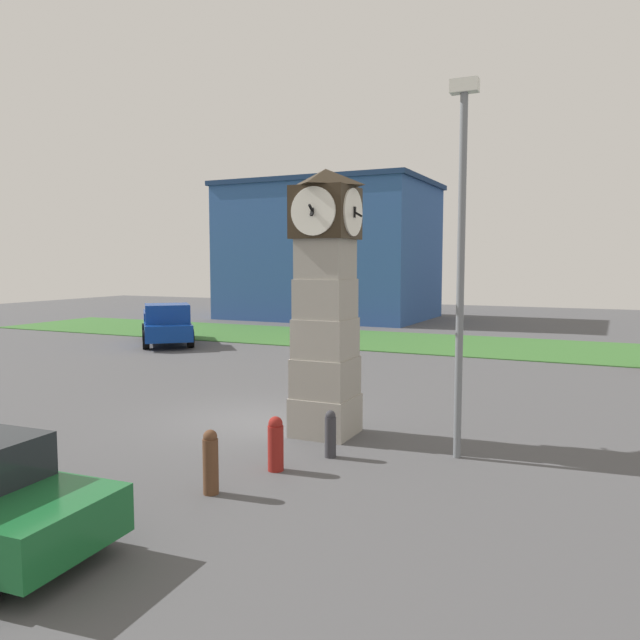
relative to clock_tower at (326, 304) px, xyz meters
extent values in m
plane|color=#4C4C4F|center=(-1.93, 0.42, -2.79)|extent=(82.85, 82.85, 0.00)
cube|color=#9F9A90|center=(0.00, 0.00, -2.38)|extent=(1.23, 1.23, 0.83)
cube|color=#9A958B|center=(0.00, 0.00, -1.55)|extent=(1.17, 1.17, 0.83)
cube|color=#9E998F|center=(0.00, 0.00, -0.72)|extent=(1.12, 1.12, 0.83)
cube|color=#9E998E|center=(0.00, 0.00, 0.11)|extent=(1.06, 1.06, 0.83)
cube|color=#9C978D|center=(0.00, 0.00, 0.93)|extent=(1.01, 1.01, 0.83)
cube|color=#2D2316|center=(0.00, 0.00, 1.88)|extent=(1.18, 1.18, 1.07)
cylinder|color=white|center=(0.00, 0.61, 1.88)|extent=(0.97, 0.04, 0.97)
cube|color=black|center=(0.00, 0.64, 1.88)|extent=(0.06, 0.07, 0.22)
cube|color=black|center=(0.00, 0.64, 1.88)|extent=(0.04, 0.36, 0.16)
cylinder|color=white|center=(0.00, -0.61, 1.88)|extent=(0.97, 0.04, 0.97)
cube|color=black|center=(0.00, -0.64, 1.88)|extent=(0.06, 0.14, 0.21)
cube|color=black|center=(0.00, -0.64, 1.88)|extent=(0.04, 0.32, 0.25)
cylinder|color=white|center=(0.61, 0.00, 1.88)|extent=(0.04, 0.97, 0.97)
cube|color=black|center=(0.64, 0.00, 1.88)|extent=(0.05, 0.06, 0.22)
cube|color=black|center=(0.64, 0.00, 1.88)|extent=(0.34, 0.04, 0.21)
cylinder|color=white|center=(-0.61, 0.00, 1.88)|extent=(0.04, 0.97, 0.97)
cube|color=black|center=(-0.64, 0.00, 1.88)|extent=(0.20, 0.06, 0.16)
cube|color=black|center=(-0.64, 0.00, 1.88)|extent=(0.30, 0.04, 0.27)
pyramid|color=#2D2316|center=(0.00, 0.00, 2.60)|extent=(1.24, 1.24, 0.37)
cylinder|color=#333338|center=(0.73, -1.40, -2.41)|extent=(0.22, 0.22, 0.77)
sphere|color=#333338|center=(0.73, -1.40, -1.99)|extent=(0.19, 0.19, 0.19)
cylinder|color=maroon|center=(0.16, -2.50, -2.39)|extent=(0.28, 0.28, 0.80)
sphere|color=maroon|center=(0.16, -2.50, -1.95)|extent=(0.25, 0.25, 0.25)
cylinder|color=brown|center=(-0.24, -3.90, -2.35)|extent=(0.25, 0.25, 0.89)
sphere|color=brown|center=(-0.24, -3.90, -1.87)|extent=(0.22, 0.22, 0.22)
cylinder|color=black|center=(-0.74, -6.01, -2.47)|extent=(0.65, 0.25, 0.64)
cube|color=navy|center=(-12.59, 10.59, -2.09)|extent=(4.92, 5.27, 0.70)
cube|color=navy|center=(-11.99, 9.89, -1.34)|extent=(2.61, 2.61, 0.80)
cube|color=navy|center=(-13.28, 11.39, -1.56)|extent=(3.37, 3.47, 0.36)
cylinder|color=black|center=(-10.86, 10.00, -2.39)|extent=(0.73, 0.79, 0.80)
cylinder|color=black|center=(-12.26, 8.79, -2.39)|extent=(0.73, 0.79, 0.80)
cylinder|color=black|center=(-12.92, 12.39, -2.39)|extent=(0.73, 0.79, 0.80)
cylinder|color=black|center=(-14.33, 11.18, -2.39)|extent=(0.73, 0.79, 0.80)
cylinder|color=slate|center=(2.90, -0.42, 0.55)|extent=(0.14, 0.14, 6.68)
cube|color=silver|center=(2.90, -0.42, 4.01)|extent=(0.50, 0.24, 0.24)
cube|color=#2D5193|center=(-11.31, 25.93, 1.46)|extent=(12.93, 9.16, 8.50)
cube|color=navy|center=(-11.31, 25.93, 5.86)|extent=(13.31, 9.43, 0.30)
cube|color=#386B2D|center=(-0.74, 15.61, -2.77)|extent=(49.71, 7.06, 0.04)
camera|label=1|loc=(5.33, -11.90, 0.87)|focal=35.00mm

